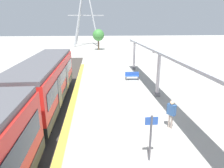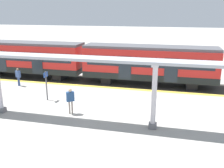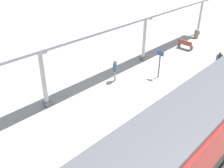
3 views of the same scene
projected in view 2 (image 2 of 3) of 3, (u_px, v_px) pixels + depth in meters
The scene contains 10 objects.
ground_plane at pixel (90, 101), 18.55m from camera, with size 176.00×176.00×0.00m, color #A3A098.
tactile_edge_strip at pixel (103, 87), 21.89m from camera, with size 0.47×38.30×0.01m, color yellow.
trackbed at pixel (109, 82), 23.60m from camera, with size 3.20×50.30×0.01m, color #38332D.
train_near_carriage at pixel (26, 58), 25.01m from camera, with size 2.65×11.62×3.48m.
train_far_carriage at pixel (149, 65), 22.23m from camera, with size 2.65×11.62×3.48m.
canopy_pillar_third at pixel (154, 96), 13.76m from camera, with size 1.10×0.44×3.76m.
canopy_beam at pixel (70, 58), 14.32m from camera, with size 1.20×30.88×0.16m, color #A8AAB2.
platform_info_sign at pixel (46, 83), 18.40m from camera, with size 0.56×0.10×2.20m.
passenger_waiting_near_edge at pixel (18, 75), 22.00m from camera, with size 0.35×0.50×1.60m.
passenger_by_the_benches at pixel (70, 98), 16.01m from camera, with size 0.47×0.54×1.72m.
Camera 2 is at (16.56, 5.70, 6.45)m, focal length 40.27 mm.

